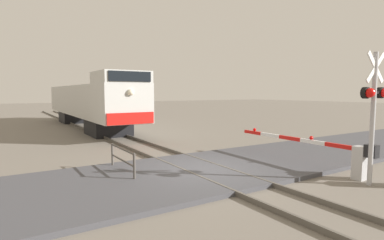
{
  "coord_description": "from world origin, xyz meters",
  "views": [
    {
      "loc": [
        -6.09,
        -8.81,
        2.83
      ],
      "look_at": [
        1.01,
        2.43,
        1.62
      ],
      "focal_mm": 28.76,
      "sensor_mm": 36.0,
      "label": 1
    }
  ],
  "objects_px": {
    "crossing_gate": "(337,152)",
    "guard_railing": "(122,158)",
    "crossing_signal": "(374,103)",
    "locomotive": "(89,102)"
  },
  "relations": [
    {
      "from": "guard_railing",
      "to": "crossing_gate",
      "type": "bearing_deg",
      "value": -30.83
    },
    {
      "from": "crossing_signal",
      "to": "locomotive",
      "type": "bearing_deg",
      "value": 99.57
    },
    {
      "from": "crossing_signal",
      "to": "crossing_gate",
      "type": "relative_size",
      "value": 0.67
    },
    {
      "from": "locomotive",
      "to": "guard_railing",
      "type": "bearing_deg",
      "value": -99.91
    },
    {
      "from": "crossing_gate",
      "to": "guard_railing",
      "type": "xyz_separation_m",
      "value": [
        -6.32,
        3.77,
        -0.14
      ]
    },
    {
      "from": "crossing_signal",
      "to": "guard_railing",
      "type": "xyz_separation_m",
      "value": [
        -5.99,
        5.11,
        -1.9
      ]
    },
    {
      "from": "locomotive",
      "to": "crossing_gate",
      "type": "bearing_deg",
      "value": -78.78
    },
    {
      "from": "locomotive",
      "to": "crossing_signal",
      "type": "distance_m",
      "value": 20.33
    },
    {
      "from": "locomotive",
      "to": "crossing_signal",
      "type": "height_order",
      "value": "crossing_signal"
    },
    {
      "from": "crossing_signal",
      "to": "guard_railing",
      "type": "bearing_deg",
      "value": 139.54
    }
  ]
}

